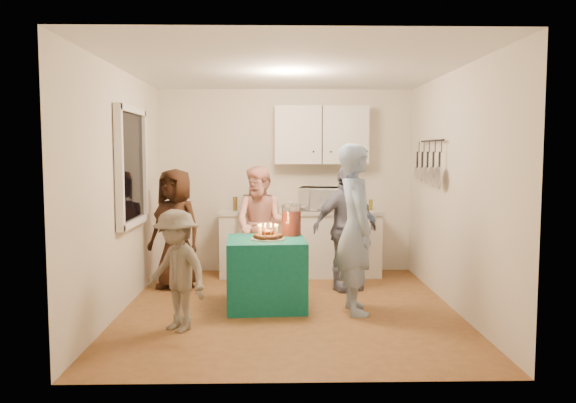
{
  "coord_description": "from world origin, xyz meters",
  "views": [
    {
      "loc": [
        -0.14,
        -6.04,
        1.71
      ],
      "look_at": [
        0.0,
        0.35,
        1.15
      ],
      "focal_mm": 35.0,
      "sensor_mm": 36.0,
      "label": 1
    }
  ],
  "objects_px": {
    "punch_jar": "(291,221)",
    "child_near_left": "(177,271)",
    "party_table": "(266,273)",
    "woman_back_right": "(345,228)",
    "woman_back_left": "(176,229)",
    "microwave": "(321,199)",
    "woman_back_center": "(261,225)",
    "counter": "(300,244)",
    "man_birthday": "(356,229)"
  },
  "relations": [
    {
      "from": "counter",
      "to": "woman_back_left",
      "type": "height_order",
      "value": "woman_back_left"
    },
    {
      "from": "counter",
      "to": "microwave",
      "type": "bearing_deg",
      "value": 0.0
    },
    {
      "from": "counter",
      "to": "woman_back_right",
      "type": "relative_size",
      "value": 1.42
    },
    {
      "from": "man_birthday",
      "to": "child_near_left",
      "type": "distance_m",
      "value": 1.92
    },
    {
      "from": "punch_jar",
      "to": "counter",
      "type": "bearing_deg",
      "value": 83.19
    },
    {
      "from": "punch_jar",
      "to": "woman_back_left",
      "type": "relative_size",
      "value": 0.23
    },
    {
      "from": "woman_back_center",
      "to": "child_near_left",
      "type": "relative_size",
      "value": 1.31
    },
    {
      "from": "man_birthday",
      "to": "woman_back_right",
      "type": "bearing_deg",
      "value": -5.82
    },
    {
      "from": "punch_jar",
      "to": "party_table",
      "type": "bearing_deg",
      "value": -138.59
    },
    {
      "from": "woman_back_center",
      "to": "woman_back_left",
      "type": "bearing_deg",
      "value": -146.16
    },
    {
      "from": "woman_back_center",
      "to": "counter",
      "type": "bearing_deg",
      "value": 60.97
    },
    {
      "from": "party_table",
      "to": "woman_back_right",
      "type": "distance_m",
      "value": 1.29
    },
    {
      "from": "party_table",
      "to": "woman_back_right",
      "type": "relative_size",
      "value": 0.55
    },
    {
      "from": "party_table",
      "to": "child_near_left",
      "type": "xyz_separation_m",
      "value": [
        -0.84,
        -0.82,
        0.2
      ]
    },
    {
      "from": "party_table",
      "to": "woman_back_right",
      "type": "bearing_deg",
      "value": 37.63
    },
    {
      "from": "woman_back_left",
      "to": "woman_back_right",
      "type": "xyz_separation_m",
      "value": [
        2.12,
        -0.15,
        0.02
      ]
    },
    {
      "from": "punch_jar",
      "to": "woman_back_left",
      "type": "xyz_separation_m",
      "value": [
        -1.44,
        0.64,
        -0.18
      ]
    },
    {
      "from": "punch_jar",
      "to": "man_birthday",
      "type": "height_order",
      "value": "man_birthday"
    },
    {
      "from": "party_table",
      "to": "man_birthday",
      "type": "bearing_deg",
      "value": -14.0
    },
    {
      "from": "punch_jar",
      "to": "man_birthday",
      "type": "bearing_deg",
      "value": -36.09
    },
    {
      "from": "microwave",
      "to": "punch_jar",
      "type": "distance_m",
      "value": 1.44
    },
    {
      "from": "party_table",
      "to": "woman_back_right",
      "type": "height_order",
      "value": "woman_back_right"
    },
    {
      "from": "microwave",
      "to": "child_near_left",
      "type": "height_order",
      "value": "microwave"
    },
    {
      "from": "microwave",
      "to": "child_near_left",
      "type": "relative_size",
      "value": 0.49
    },
    {
      "from": "counter",
      "to": "party_table",
      "type": "distance_m",
      "value": 1.68
    },
    {
      "from": "punch_jar",
      "to": "woman_back_center",
      "type": "bearing_deg",
      "value": 112.2
    },
    {
      "from": "woman_back_center",
      "to": "woman_back_right",
      "type": "relative_size",
      "value": 0.99
    },
    {
      "from": "man_birthday",
      "to": "woman_back_left",
      "type": "relative_size",
      "value": 1.2
    },
    {
      "from": "man_birthday",
      "to": "woman_back_center",
      "type": "relative_size",
      "value": 1.17
    },
    {
      "from": "counter",
      "to": "woman_back_right",
      "type": "distance_m",
      "value": 1.07
    },
    {
      "from": "child_near_left",
      "to": "party_table",
      "type": "bearing_deg",
      "value": 84.19
    },
    {
      "from": "punch_jar",
      "to": "child_near_left",
      "type": "distance_m",
      "value": 1.59
    },
    {
      "from": "party_table",
      "to": "woman_back_center",
      "type": "xyz_separation_m",
      "value": [
        -0.08,
        1.16,
        0.39
      ]
    },
    {
      "from": "woman_back_left",
      "to": "punch_jar",
      "type": "bearing_deg",
      "value": 3.64
    },
    {
      "from": "woman_back_left",
      "to": "woman_back_center",
      "type": "xyz_separation_m",
      "value": [
        1.07,
        0.26,
        0.01
      ]
    },
    {
      "from": "microwave",
      "to": "party_table",
      "type": "distance_m",
      "value": 1.9
    },
    {
      "from": "counter",
      "to": "punch_jar",
      "type": "bearing_deg",
      "value": -96.81
    },
    {
      "from": "microwave",
      "to": "woman_back_right",
      "type": "xyz_separation_m",
      "value": [
        0.24,
        -0.87,
        -0.29
      ]
    },
    {
      "from": "microwave",
      "to": "man_birthday",
      "type": "distance_m",
      "value": 1.87
    },
    {
      "from": "party_table",
      "to": "woman_back_left",
      "type": "xyz_separation_m",
      "value": [
        -1.15,
        0.89,
        0.37
      ]
    },
    {
      "from": "woman_back_left",
      "to": "woman_back_right",
      "type": "distance_m",
      "value": 2.13
    },
    {
      "from": "party_table",
      "to": "woman_back_left",
      "type": "height_order",
      "value": "woman_back_left"
    },
    {
      "from": "party_table",
      "to": "punch_jar",
      "type": "xyz_separation_m",
      "value": [
        0.29,
        0.25,
        0.55
      ]
    },
    {
      "from": "party_table",
      "to": "man_birthday",
      "type": "height_order",
      "value": "man_birthday"
    },
    {
      "from": "microwave",
      "to": "man_birthday",
      "type": "height_order",
      "value": "man_birthday"
    },
    {
      "from": "woman_back_center",
      "to": "child_near_left",
      "type": "height_order",
      "value": "woman_back_center"
    },
    {
      "from": "microwave",
      "to": "punch_jar",
      "type": "bearing_deg",
      "value": -97.31
    },
    {
      "from": "woman_back_center",
      "to": "woman_back_right",
      "type": "height_order",
      "value": "woman_back_right"
    },
    {
      "from": "woman_back_left",
      "to": "child_near_left",
      "type": "distance_m",
      "value": 1.76
    },
    {
      "from": "man_birthday",
      "to": "woman_back_right",
      "type": "relative_size",
      "value": 1.16
    }
  ]
}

